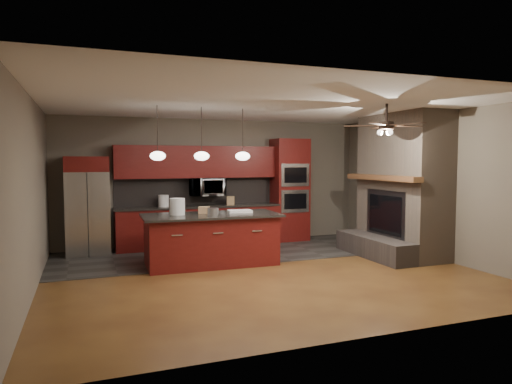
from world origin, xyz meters
name	(u,v)px	position (x,y,z in m)	size (l,w,h in m)	color
ground	(265,273)	(0.00, 0.00, 0.00)	(7.00, 7.00, 0.00)	brown
ceiling	(265,105)	(0.00, 0.00, 2.80)	(7.00, 6.00, 0.02)	white
back_wall	(216,182)	(0.00, 3.00, 1.40)	(7.00, 0.02, 2.80)	#63594F
right_wall	(433,186)	(3.50, 0.00, 1.40)	(0.02, 6.00, 2.80)	#63594F
left_wall	(32,195)	(-3.50, 0.00, 1.40)	(0.02, 6.00, 2.80)	#63594F
slate_tile_patch	(232,252)	(0.00, 1.80, 0.01)	(7.00, 2.40, 0.01)	#31302C
fireplace_column	(400,190)	(3.04, 0.40, 1.30)	(1.30, 2.10, 2.80)	#776655
back_cabinetry	(199,206)	(-0.48, 2.74, 0.89)	(3.59, 0.64, 2.20)	#5E1411
oven_tower	(290,190)	(1.70, 2.69, 1.19)	(0.80, 0.63, 2.38)	#5E1411
microwave	(207,187)	(-0.27, 2.75, 1.30)	(0.73, 0.41, 0.50)	silver
refrigerator	(88,206)	(-2.76, 2.62, 0.98)	(0.83, 0.75, 1.96)	silver
kitchen_island	(211,239)	(-0.68, 0.90, 0.46)	(2.47, 1.17, 0.92)	#5E1411
white_bucket	(177,207)	(-1.28, 1.00, 1.07)	(0.27, 0.27, 0.29)	silver
paint_can	(213,212)	(-0.71, 0.70, 0.98)	(0.19, 0.19, 0.13)	#A9A9AE
paint_tray	(240,211)	(-0.11, 0.97, 0.94)	(0.43, 0.30, 0.04)	white
cardboard_box	(204,210)	(-0.78, 1.04, 0.98)	(0.19, 0.14, 0.12)	#9E7851
counter_bucket	(164,201)	(-1.24, 2.70, 1.03)	(0.22, 0.22, 0.25)	white
counter_box	(231,200)	(0.23, 2.65, 0.99)	(0.17, 0.13, 0.19)	tan
pendant_left	(158,156)	(-1.65, 0.70, 1.96)	(0.26, 0.26, 0.92)	black
pendant_center	(202,156)	(-0.90, 0.70, 1.96)	(0.26, 0.26, 0.92)	black
pendant_right	(243,156)	(-0.15, 0.70, 1.96)	(0.26, 0.26, 0.92)	black
ceiling_fan	(386,125)	(1.80, -0.80, 2.46)	(1.27, 1.33, 0.41)	black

